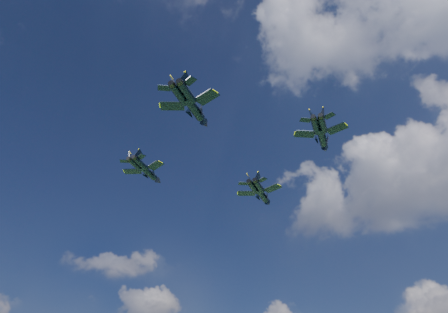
% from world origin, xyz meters
% --- Properties ---
extents(jet_lead, '(11.28, 15.08, 3.55)m').
position_xyz_m(jet_lead, '(-8.94, 16.05, 62.86)').
color(jet_lead, black).
extents(jet_left, '(10.55, 13.92, 3.29)m').
position_xyz_m(jet_left, '(-25.83, -7.35, 63.87)').
color(jet_left, black).
extents(jet_right, '(10.79, 14.75, 3.48)m').
position_xyz_m(jet_right, '(14.11, 2.98, 63.71)').
color(jet_right, black).
extents(jet_slot, '(11.98, 16.06, 3.78)m').
position_xyz_m(jet_slot, '(-1.40, -20.68, 63.22)').
color(jet_slot, black).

